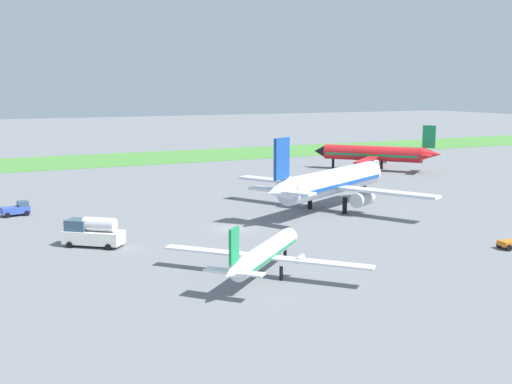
{
  "coord_description": "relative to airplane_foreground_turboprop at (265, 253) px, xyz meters",
  "views": [
    {
      "loc": [
        -30.66,
        -69.67,
        17.25
      ],
      "look_at": [
        6.86,
        7.3,
        3.0
      ],
      "focal_mm": 44.33,
      "sensor_mm": 36.0,
      "label": 1
    }
  ],
  "objects": [
    {
      "name": "airplane_midfield_jet",
      "position": [
        22.7,
        24.23,
        1.76
      ],
      "size": [
        28.68,
        28.76,
        11.06
      ],
      "rotation": [
        0.0,
        0.0,
        0.48
      ],
      "color": "silver",
      "rests_on": "ground_plane"
    },
    {
      "name": "airplane_foreground_turboprop",
      "position": [
        0.0,
        0.0,
        0.0
      ],
      "size": [
        14.63,
        15.77,
        6.07
      ],
      "rotation": [
        0.0,
        0.0,
        0.74
      ],
      "color": "white",
      "rests_on": "ground_plane"
    },
    {
      "name": "airplane_parked_jet_far",
      "position": [
        54.62,
        57.02,
        1.27
      ],
      "size": [
        22.18,
        22.71,
        9.68
      ],
      "rotation": [
        0.0,
        0.0,
        2.27
      ],
      "color": "red",
      "rests_on": "ground_plane"
    },
    {
      "name": "baggage_cart_midfield",
      "position": [
        28.44,
        -2.62,
        -1.65
      ],
      "size": [
        2.59,
        2.05,
        0.9
      ],
      "rotation": [
        0.0,
        0.0,
        6.15
      ],
      "color": "orange",
      "rests_on": "ground_plane"
    },
    {
      "name": "ground_plane",
      "position": [
        5.35,
        19.53,
        -2.22
      ],
      "size": [
        600.0,
        600.0,
        0.0
      ],
      "primitive_type": "plane",
      "color": "slate"
    },
    {
      "name": "pushback_tug_near_gate",
      "position": [
        -17.68,
        39.7,
        -1.31
      ],
      "size": [
        3.81,
        2.47,
        1.95
      ],
      "rotation": [
        0.0,
        0.0,
        0.14
      ],
      "color": "#334FB2",
      "rests_on": "ground_plane"
    },
    {
      "name": "fuel_truck_by_runway",
      "position": [
        -11.89,
        18.18,
        -0.64
      ],
      "size": [
        6.57,
        5.94,
        3.29
      ],
      "rotation": [
        0.0,
        0.0,
        2.47
      ],
      "color": "white",
      "rests_on": "ground_plane"
    },
    {
      "name": "grass_taxiway_strip",
      "position": [
        5.35,
        100.55,
        -2.18
      ],
      "size": [
        360.0,
        28.0,
        0.08
      ],
      "primitive_type": "cube",
      "color": "#478438",
      "rests_on": "ground_plane"
    }
  ]
}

